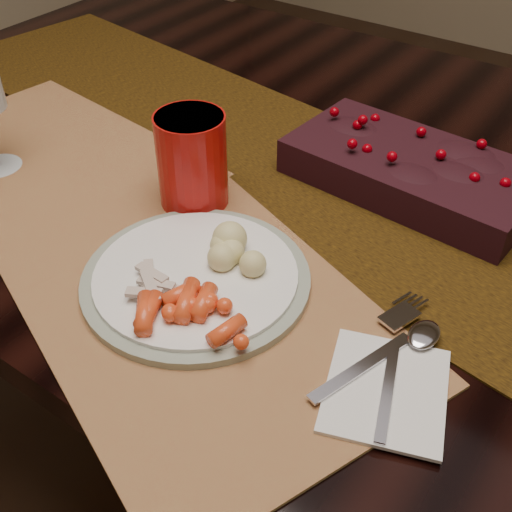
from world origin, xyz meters
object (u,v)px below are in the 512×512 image
Objects in this scene: red_cup at (192,160)px; mashed_potatoes at (239,244)px; dinner_plate at (196,278)px; turkey_shreds at (148,283)px; baby_carrots at (194,311)px; placemat_main at (205,315)px; napkin at (386,390)px; centerpiece at (412,166)px; dining_table at (344,362)px.

mashed_potatoes is at bearing -30.71° from red_cup.
turkey_shreds reaches higher than dinner_plate.
baby_carrots is at bearing -50.47° from red_cup.
baby_carrots is at bearing -55.72° from placemat_main.
centerpiece is at bearing 92.51° from napkin.
dinner_plate is at bearing -119.58° from mashed_potatoes.
red_cup is at bearing 114.59° from turkey_shreds.
dining_table is at bearing 46.52° from red_cup.
centerpiece is 1.27× the size of dinner_plate.
napkin is at bearing -3.90° from dinner_plate.
placemat_main is 0.09m from mashed_potatoes.
placemat_main is at bearing 102.85° from baby_carrots.
red_cup is (-0.17, -0.18, 0.44)m from dining_table.
centerpiece is at bearing 69.86° from turkey_shreds.
mashed_potatoes reaches higher than dining_table.
centerpiece is 0.40m from turkey_shreds.
baby_carrots reaches higher than placemat_main.
centerpiece is 0.37m from napkin.
napkin is at bearing -22.09° from red_cup.
red_cup reaches higher than centerpiece.
napkin is 0.38m from red_cup.
dinner_plate is 2.54× the size of baby_carrots.
dining_table is 0.50m from red_cup.
centerpiece is at bearing 99.89° from placemat_main.
dining_table is at bearing 101.25° from napkin.
red_cup reaches higher than turkey_shreds.
turkey_shreds is at bearing -65.41° from red_cup.
mashed_potatoes is at bearing 144.79° from napkin.
red_cup is (-0.10, 0.13, 0.05)m from dinner_plate.
baby_carrots reaches higher than dinner_plate.
napkin is at bearing 26.36° from placemat_main.
dining_table is 13.85× the size of napkin.
mashed_potatoes is 0.66× the size of red_cup.
mashed_potatoes is at bearing 99.82° from baby_carrots.
dinner_plate reaches higher than napkin.
baby_carrots is at bearing -51.16° from dinner_plate.
placemat_main is at bearing -40.84° from dinner_plate.
dining_table is 0.49m from dinner_plate.
red_cup reaches higher than napkin.
dining_table is 17.60× the size of baby_carrots.
red_cup is (-0.08, 0.18, 0.04)m from turkey_shreds.
mashed_potatoes is 0.63× the size of napkin.
dinner_plate reaches higher than placemat_main.
dining_table is 0.53m from napkin.
dinner_plate is 3.16× the size of mashed_potatoes.
centerpiece is at bearing 72.65° from mashed_potatoes.
red_cup is at bearing 129.53° from baby_carrots.
placemat_main is 0.03m from baby_carrots.
red_cup reaches higher than baby_carrots.
mashed_potatoes is at bearing 62.53° from turkey_shreds.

